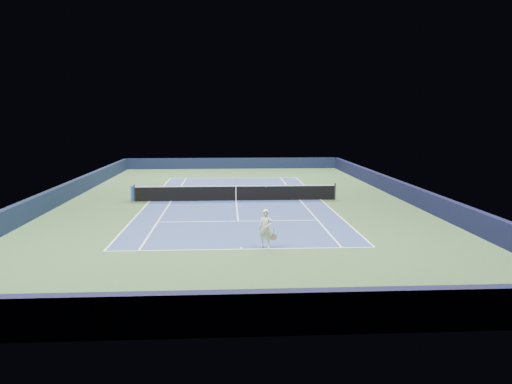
{
  "coord_description": "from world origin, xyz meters",
  "views": [
    {
      "loc": [
        -0.55,
        -31.48,
        5.32
      ],
      "look_at": [
        1.11,
        -3.0,
        1.0
      ],
      "focal_mm": 35.0,
      "sensor_mm": 36.0,
      "label": 1
    }
  ],
  "objects": [
    {
      "name": "sideline_singles_right",
      "position": [
        4.12,
        0.0,
        0.01
      ],
      "size": [
        0.08,
        23.77,
        0.0
      ],
      "primitive_type": "cube",
      "color": "white",
      "rests_on": "ground"
    },
    {
      "name": "service_line_near",
      "position": [
        0.0,
        -6.4,
        0.01
      ],
      "size": [
        8.23,
        0.08,
        0.0
      ],
      "primitive_type": "cube",
      "color": "white",
      "rests_on": "ground"
    },
    {
      "name": "sideline_singles_left",
      "position": [
        -4.12,
        0.0,
        0.01
      ],
      "size": [
        0.08,
        23.77,
        0.0
      ],
      "primitive_type": "cube",
      "color": "white",
      "rests_on": "ground"
    },
    {
      "name": "center_mark_far",
      "position": [
        0.0,
        11.73,
        0.01
      ],
      "size": [
        0.08,
        0.3,
        0.0
      ],
      "primitive_type": "cube",
      "color": "white",
      "rests_on": "ground"
    },
    {
      "name": "wall_right",
      "position": [
        10.82,
        0.0,
        0.55
      ],
      "size": [
        0.35,
        40.0,
        1.1
      ],
      "primitive_type": "cube",
      "color": "black",
      "rests_on": "ground"
    },
    {
      "name": "baseline_near",
      "position": [
        0.0,
        -11.88,
        0.01
      ],
      "size": [
        10.97,
        0.08,
        0.0
      ],
      "primitive_type": "cube",
      "color": "white",
      "rests_on": "ground"
    },
    {
      "name": "tennis_player",
      "position": [
        1.01,
        -11.67,
        0.8
      ],
      "size": [
        0.8,
        1.31,
        2.43
      ],
      "color": "white",
      "rests_on": "ground"
    },
    {
      "name": "center_service_line",
      "position": [
        0.0,
        0.0,
        0.01
      ],
      "size": [
        0.08,
        12.8,
        0.0
      ],
      "primitive_type": "cube",
      "color": "white",
      "rests_on": "ground"
    },
    {
      "name": "wall_near",
      "position": [
        0.0,
        -19.82,
        0.55
      ],
      "size": [
        22.0,
        0.35,
        1.1
      ],
      "primitive_type": "cube",
      "color": "black",
      "rests_on": "ground"
    },
    {
      "name": "ground",
      "position": [
        0.0,
        0.0,
        0.0
      ],
      "size": [
        40.0,
        40.0,
        0.0
      ],
      "primitive_type": "plane",
      "color": "#2F4C29",
      "rests_on": "ground"
    },
    {
      "name": "baseline_far",
      "position": [
        0.0,
        11.88,
        0.01
      ],
      "size": [
        10.97,
        0.08,
        0.0
      ],
      "primitive_type": "cube",
      "color": "white",
      "rests_on": "ground"
    },
    {
      "name": "sponsor_cube",
      "position": [
        -6.4,
        0.39,
        0.49
      ],
      "size": [
        0.66,
        0.62,
        0.98
      ],
      "color": "#1C4CAD",
      "rests_on": "ground"
    },
    {
      "name": "sideline_doubles_right",
      "position": [
        5.49,
        0.0,
        0.01
      ],
      "size": [
        0.08,
        23.77,
        0.0
      ],
      "primitive_type": "cube",
      "color": "white",
      "rests_on": "ground"
    },
    {
      "name": "service_line_far",
      "position": [
        0.0,
        6.4,
        0.01
      ],
      "size": [
        8.23,
        0.08,
        0.0
      ],
      "primitive_type": "cube",
      "color": "white",
      "rests_on": "ground"
    },
    {
      "name": "wall_left",
      "position": [
        -10.82,
        0.0,
        0.55
      ],
      "size": [
        0.35,
        40.0,
        1.1
      ],
      "primitive_type": "cube",
      "color": "#101A32",
      "rests_on": "ground"
    },
    {
      "name": "center_mark_near",
      "position": [
        0.0,
        -11.73,
        0.01
      ],
      "size": [
        0.08,
        0.3,
        0.0
      ],
      "primitive_type": "cube",
      "color": "white",
      "rests_on": "ground"
    },
    {
      "name": "court_surface",
      "position": [
        0.0,
        0.0,
        0.0
      ],
      "size": [
        10.97,
        23.77,
        0.01
      ],
      "primitive_type": "cube",
      "color": "navy",
      "rests_on": "ground"
    },
    {
      "name": "sideline_doubles_left",
      "position": [
        -5.49,
        0.0,
        0.01
      ],
      "size": [
        0.08,
        23.77,
        0.0
      ],
      "primitive_type": "cube",
      "color": "white",
      "rests_on": "ground"
    },
    {
      "name": "tennis_net",
      "position": [
        0.0,
        0.0,
        0.5
      ],
      "size": [
        12.9,
        0.1,
        1.07
      ],
      "color": "black",
      "rests_on": "ground"
    },
    {
      "name": "wall_far",
      "position": [
        0.0,
        19.82,
        0.55
      ],
      "size": [
        22.0,
        0.35,
        1.1
      ],
      "primitive_type": "cube",
      "color": "black",
      "rests_on": "ground"
    }
  ]
}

